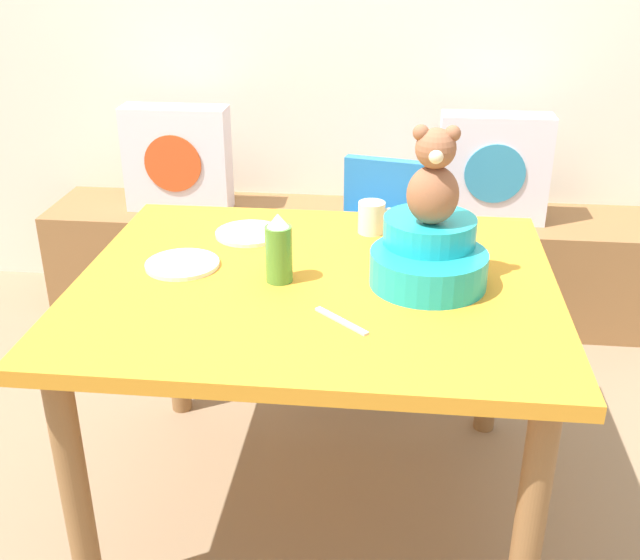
% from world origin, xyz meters
% --- Properties ---
extents(ground_plane, '(8.00, 8.00, 0.00)m').
position_xyz_m(ground_plane, '(0.00, 0.00, 0.00)').
color(ground_plane, '#8C7256').
extents(window_bench, '(2.60, 0.44, 0.46)m').
position_xyz_m(window_bench, '(0.00, 1.27, 0.23)').
color(window_bench, olive).
rests_on(window_bench, ground_plane).
extents(pillow_floral_left, '(0.44, 0.15, 0.44)m').
position_xyz_m(pillow_floral_left, '(-0.73, 1.25, 0.68)').
color(pillow_floral_left, silver).
rests_on(pillow_floral_left, window_bench).
extents(pillow_floral_right, '(0.44, 0.15, 0.44)m').
position_xyz_m(pillow_floral_right, '(0.58, 1.25, 0.68)').
color(pillow_floral_right, silver).
rests_on(pillow_floral_right, window_bench).
extents(book_stack, '(0.20, 0.14, 0.09)m').
position_xyz_m(book_stack, '(0.18, 1.27, 0.50)').
color(book_stack, '#B2658B').
rests_on(book_stack, window_bench).
extents(dining_table, '(1.25, 1.04, 0.74)m').
position_xyz_m(dining_table, '(0.00, 0.00, 0.64)').
color(dining_table, orange).
rests_on(dining_table, ground_plane).
extents(highchair, '(0.39, 0.50, 0.79)m').
position_xyz_m(highchair, '(0.12, 0.83, 0.52)').
color(highchair, '#2672B2').
rests_on(highchair, ground_plane).
extents(infant_seat_teal, '(0.30, 0.33, 0.16)m').
position_xyz_m(infant_seat_teal, '(0.29, 0.02, 0.81)').
color(infant_seat_teal, '#1CAAB3').
rests_on(infant_seat_teal, dining_table).
extents(teddy_bear, '(0.13, 0.12, 0.25)m').
position_xyz_m(teddy_bear, '(0.29, 0.02, 1.02)').
color(teddy_bear, '#955D3F').
rests_on(teddy_bear, infant_seat_teal).
extents(ketchup_bottle, '(0.07, 0.07, 0.18)m').
position_xyz_m(ketchup_bottle, '(-0.09, -0.02, 0.83)').
color(ketchup_bottle, '#4C8C33').
rests_on(ketchup_bottle, dining_table).
extents(coffee_mug, '(0.12, 0.08, 0.09)m').
position_xyz_m(coffee_mug, '(0.13, 0.35, 0.79)').
color(coffee_mug, silver).
rests_on(coffee_mug, dining_table).
extents(dinner_plate_near, '(0.20, 0.20, 0.01)m').
position_xyz_m(dinner_plate_near, '(-0.23, 0.28, 0.75)').
color(dinner_plate_near, white).
rests_on(dinner_plate_near, dining_table).
extents(dinner_plate_far, '(0.20, 0.20, 0.01)m').
position_xyz_m(dinner_plate_far, '(-0.37, 0.04, 0.75)').
color(dinner_plate_far, white).
rests_on(dinner_plate_far, dining_table).
extents(table_fork, '(0.14, 0.13, 0.01)m').
position_xyz_m(table_fork, '(0.09, -0.23, 0.74)').
color(table_fork, silver).
rests_on(table_fork, dining_table).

